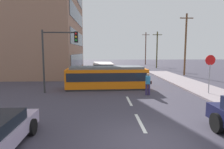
% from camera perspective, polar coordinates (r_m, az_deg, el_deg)
% --- Properties ---
extents(ground_plane, '(120.00, 120.00, 0.00)m').
position_cam_1_polar(ground_plane, '(17.09, 3.24, -4.33)').
color(ground_plane, '#413C4A').
extents(lane_stripe_1, '(0.16, 2.40, 0.01)m').
position_cam_1_polar(lane_stripe_1, '(9.44, 8.21, -13.70)').
color(lane_stripe_1, silver).
rests_on(lane_stripe_1, ground).
extents(lane_stripe_2, '(0.16, 2.40, 0.01)m').
position_cam_1_polar(lane_stripe_2, '(13.21, 4.98, -7.65)').
color(lane_stripe_2, silver).
rests_on(lane_stripe_2, ground).
extents(lane_stripe_3, '(0.16, 2.40, 0.01)m').
position_cam_1_polar(lane_stripe_3, '(23.48, 1.67, -1.25)').
color(lane_stripe_3, silver).
rests_on(lane_stripe_3, ground).
extents(lane_stripe_4, '(0.16, 2.40, 0.01)m').
position_cam_1_polar(lane_stripe_4, '(29.42, 0.83, 0.39)').
color(lane_stripe_4, silver).
rests_on(lane_stripe_4, ground).
extents(streetcar_tram, '(7.08, 2.77, 1.97)m').
position_cam_1_polar(streetcar_tram, '(17.34, -1.58, -0.75)').
color(streetcar_tram, orange).
rests_on(streetcar_tram, ground).
extents(city_bus, '(2.73, 6.01, 1.75)m').
position_cam_1_polar(city_bus, '(26.07, -2.69, 1.79)').
color(city_bus, '#BFAFAD').
rests_on(city_bus, ground).
extents(pedestrian_crossing, '(0.47, 0.36, 1.67)m').
position_cam_1_polar(pedestrian_crossing, '(14.96, 10.45, -2.36)').
color(pedestrian_crossing, '#342653').
rests_on(pedestrian_crossing, ground).
extents(stop_sign, '(0.76, 0.07, 2.88)m').
position_cam_1_polar(stop_sign, '(16.36, 26.66, 2.22)').
color(stop_sign, gray).
rests_on(stop_sign, sidewalk_curb_right).
extents(traffic_light_mast, '(2.80, 0.33, 4.94)m').
position_cam_1_polar(traffic_light_mast, '(15.91, -15.68, 7.16)').
color(traffic_light_mast, '#333333').
rests_on(traffic_light_mast, ground).
extents(utility_pole_mid, '(1.80, 0.24, 8.28)m').
position_cam_1_polar(utility_pole_mid, '(28.53, 20.65, 8.44)').
color(utility_pole_mid, brown).
rests_on(utility_pole_mid, ground).
extents(utility_pole_far, '(1.80, 0.24, 7.03)m').
position_cam_1_polar(utility_pole_far, '(39.15, 12.98, 7.23)').
color(utility_pole_far, brown).
rests_on(utility_pole_far, ground).
extents(utility_pole_distant, '(1.80, 0.24, 7.85)m').
position_cam_1_polar(utility_pole_distant, '(49.01, 9.78, 7.67)').
color(utility_pole_distant, brown).
rests_on(utility_pole_distant, ground).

